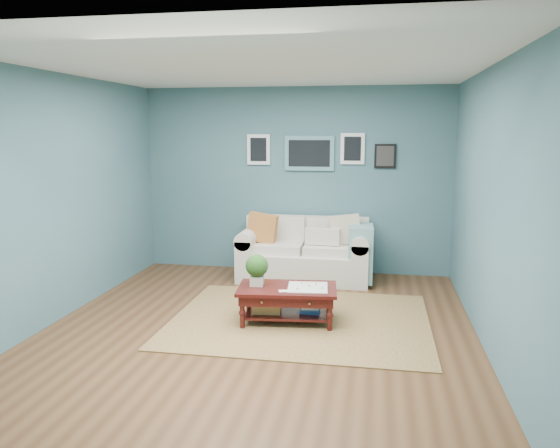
# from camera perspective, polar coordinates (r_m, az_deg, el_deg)

# --- Properties ---
(room_shell) EXTENTS (5.00, 5.02, 2.70)m
(room_shell) POSITION_cam_1_polar(r_m,az_deg,el_deg) (5.65, -2.04, 2.44)
(room_shell) COLOR brown
(room_shell) RESTS_ON ground
(area_rug) EXTENTS (2.81, 2.25, 0.01)m
(area_rug) POSITION_cam_1_polar(r_m,az_deg,el_deg) (6.14, 2.10, -9.98)
(area_rug) COLOR brown
(area_rug) RESTS_ON ground
(loveseat) EXTENTS (1.86, 0.84, 0.95)m
(loveseat) POSITION_cam_1_polar(r_m,az_deg,el_deg) (7.68, 3.17, -2.96)
(loveseat) COLOR #EEE6D0
(loveseat) RESTS_ON ground
(coffee_table) EXTENTS (1.12, 0.72, 0.74)m
(coffee_table) POSITION_cam_1_polar(r_m,az_deg,el_deg) (5.99, 0.22, -7.21)
(coffee_table) COLOR #350B09
(coffee_table) RESTS_ON ground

